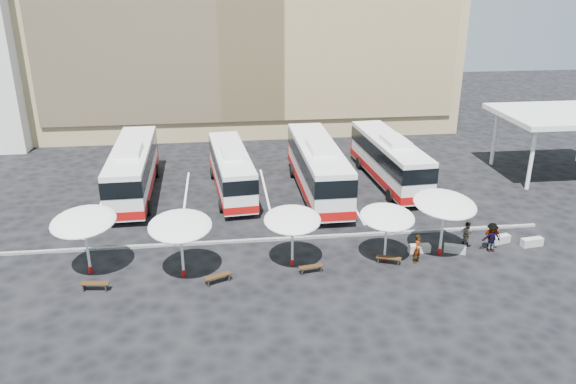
{
  "coord_description": "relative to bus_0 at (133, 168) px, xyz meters",
  "views": [
    {
      "loc": [
        -3.12,
        -30.75,
        15.51
      ],
      "look_at": [
        1.0,
        3.0,
        2.2
      ],
      "focal_mm": 35.0,
      "sensor_mm": 36.0,
      "label": 1
    }
  ],
  "objects": [
    {
      "name": "passenger_2",
      "position": [
        22.29,
        -12.02,
        -1.15
      ],
      "size": [
        1.05,
        0.45,
        1.79
      ],
      "primitive_type": "imported",
      "rotation": [
        0.0,
        0.0,
        -0.01
      ],
      "color": "black",
      "rests_on": "ground"
    },
    {
      "name": "sandstone_building",
      "position": [
        9.76,
        22.27,
        10.58
      ],
      "size": [
        42.0,
        18.25,
        29.6
      ],
      "color": "tan",
      "rests_on": "ground"
    },
    {
      "name": "conc_bench_3",
      "position": [
        25.07,
        -11.76,
        -1.79
      ],
      "size": [
        1.39,
        0.61,
        0.5
      ],
      "primitive_type": "cube",
      "rotation": [
        0.0,
        0.0,
        0.13
      ],
      "color": "gray",
      "rests_on": "ground"
    },
    {
      "name": "bus_0",
      "position": [
        0.0,
        0.0,
        0.0
      ],
      "size": [
        3.16,
        12.67,
        4.0
      ],
      "rotation": [
        0.0,
        0.0,
        0.02
      ],
      "color": "white",
      "rests_on": "ground"
    },
    {
      "name": "sunshade_4",
      "position": [
        19.08,
        -12.18,
        1.17
      ],
      "size": [
        4.56,
        4.59,
        3.78
      ],
      "rotation": [
        0.0,
        0.0,
        0.31
      ],
      "color": "white",
      "rests_on": "ground"
    },
    {
      "name": "bus_1",
      "position": [
        7.22,
        -0.43,
        -0.22
      ],
      "size": [
        3.39,
        11.44,
        3.58
      ],
      "rotation": [
        0.0,
        0.0,
        0.09
      ],
      "color": "white",
      "rests_on": "ground"
    },
    {
      "name": "sunshade_2",
      "position": [
        10.29,
        -12.43,
        0.78
      ],
      "size": [
        3.34,
        3.38,
        3.33
      ],
      "rotation": [
        0.0,
        0.0,
        -0.05
      ],
      "color": "white",
      "rests_on": "ground"
    },
    {
      "name": "sunshade_0",
      "position": [
        -0.91,
        -11.92,
        1.06
      ],
      "size": [
        4.23,
        4.26,
        3.65
      ],
      "rotation": [
        0.0,
        0.0,
        -0.24
      ],
      "color": "white",
      "rests_on": "ground"
    },
    {
      "name": "conc_bench_0",
      "position": [
        18.0,
        -11.72,
        -1.81
      ],
      "size": [
        1.29,
        0.45,
        0.48
      ],
      "primitive_type": "cube",
      "rotation": [
        0.0,
        0.0,
        0.01
      ],
      "color": "gray",
      "rests_on": "ground"
    },
    {
      "name": "wood_bench_3",
      "position": [
        15.76,
        -12.92,
        -1.71
      ],
      "size": [
        1.45,
        0.87,
        0.43
      ],
      "rotation": [
        0.0,
        0.0,
        -0.38
      ],
      "color": "black",
      "rests_on": "ground"
    },
    {
      "name": "bay_lines",
      "position": [
        9.76,
        -1.6,
        -2.04
      ],
      "size": [
        24.15,
        12.0,
        0.01
      ],
      "color": "white",
      "rests_on": "ground"
    },
    {
      "name": "passenger_3",
      "position": [
        22.26,
        -12.05,
        -1.15
      ],
      "size": [
        1.15,
        0.67,
        1.78
      ],
      "primitive_type": "imported",
      "rotation": [
        0.0,
        0.0,
        3.15
      ],
      "color": "black",
      "rests_on": "ground"
    },
    {
      "name": "conc_bench_1",
      "position": [
        20.08,
        -12.01,
        -1.81
      ],
      "size": [
        1.32,
        0.87,
        0.47
      ],
      "primitive_type": "cube",
      "rotation": [
        0.0,
        0.0,
        -0.4
      ],
      "color": "gray",
      "rests_on": "ground"
    },
    {
      "name": "sunshade_1",
      "position": [
        4.23,
        -12.91,
        0.98
      ],
      "size": [
        3.61,
        3.65,
        3.56
      ],
      "rotation": [
        0.0,
        0.0,
        0.06
      ],
      "color": "white",
      "rests_on": "ground"
    },
    {
      "name": "wood_bench_2",
      "position": [
        11.2,
        -13.39,
        -1.73
      ],
      "size": [
        1.4,
        0.58,
        0.42
      ],
      "rotation": [
        0.0,
        0.0,
        0.17
      ],
      "color": "black",
      "rests_on": "ground"
    },
    {
      "name": "passenger_1",
      "position": [
        21.17,
        -11.09,
        -1.28
      ],
      "size": [
        0.91,
        0.94,
        1.52
      ],
      "primitive_type": "imported",
      "rotation": [
        0.0,
        0.0,
        2.22
      ],
      "color": "black",
      "rests_on": "ground"
    },
    {
      "name": "wood_bench_1",
      "position": [
        6.08,
        -13.86,
        -1.69
      ],
      "size": [
        1.53,
        0.97,
        0.46
      ],
      "rotation": [
        0.0,
        0.0,
        0.42
      ],
      "color": "black",
      "rests_on": "ground"
    },
    {
      "name": "conc_bench_2",
      "position": [
        23.33,
        -11.15,
        -1.8
      ],
      "size": [
        1.36,
        0.75,
        0.49
      ],
      "primitive_type": "cube",
      "rotation": [
        0.0,
        0.0,
        0.26
      ],
      "color": "gray",
      "rests_on": "ground"
    },
    {
      "name": "sunshade_3",
      "position": [
        15.64,
        -12.52,
        0.7
      ],
      "size": [
        3.31,
        3.35,
        3.24
      ],
      "rotation": [
        0.0,
        0.0,
        0.08
      ],
      "color": "white",
      "rests_on": "ground"
    },
    {
      "name": "ground",
      "position": [
        9.76,
        -9.6,
        -2.05
      ],
      "size": [
        120.0,
        120.0,
        0.0
      ],
      "primitive_type": "plane",
      "color": "black",
      "rests_on": "ground"
    },
    {
      "name": "curb_divider",
      "position": [
        9.76,
        -9.1,
        -1.97
      ],
      "size": [
        34.0,
        0.25,
        0.15
      ],
      "primitive_type": "cube",
      "color": "black",
      "rests_on": "ground"
    },
    {
      "name": "service_canopy",
      "position": [
        33.76,
        0.4,
        2.82
      ],
      "size": [
        10.0,
        8.0,
        5.2
      ],
      "color": "white",
      "rests_on": "ground"
    },
    {
      "name": "passenger_0",
      "position": [
        17.43,
        -12.94,
        -1.17
      ],
      "size": [
        0.72,
        0.76,
        1.75
      ],
      "primitive_type": "imported",
      "rotation": [
        0.0,
        0.0,
        0.9
      ],
      "color": "black",
      "rests_on": "ground"
    },
    {
      "name": "bus_3",
      "position": [
        19.56,
        0.19,
        -0.06
      ],
      "size": [
        3.37,
        12.38,
        3.89
      ],
      "rotation": [
        0.0,
        0.0,
        0.06
      ],
      "color": "white",
      "rests_on": "ground"
    },
    {
      "name": "wood_bench_0",
      "position": [
        -0.28,
        -13.86,
        -1.7
      ],
      "size": [
        1.52,
        0.57,
        0.45
      ],
      "rotation": [
        0.0,
        0.0,
        -0.12
      ],
      "color": "black",
      "rests_on": "ground"
    },
    {
      "name": "bus_2",
      "position": [
        13.6,
        -1.49,
        0.09
      ],
      "size": [
        3.15,
        13.19,
        4.18
      ],
      "rotation": [
        0.0,
        0.0,
        0.01
      ],
      "color": "white",
      "rests_on": "ground"
    }
  ]
}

